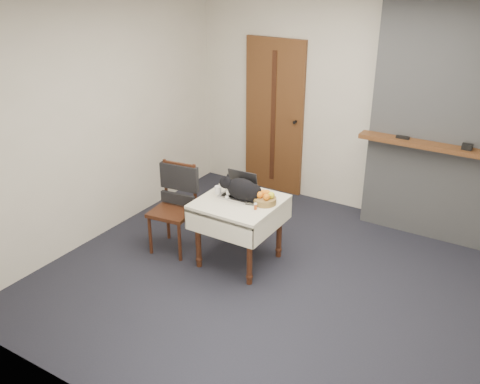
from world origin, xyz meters
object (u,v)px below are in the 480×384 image
at_px(cat, 243,190).
at_px(pill_bottle, 255,206).
at_px(door, 274,117).
at_px(laptop, 239,190).
at_px(cream_jar, 218,190).
at_px(fruit_basket, 265,199).
at_px(side_table, 239,211).
at_px(chair, 176,195).

relative_size(cat, pill_bottle, 8.15).
distance_m(door, laptop, 1.82).
bearing_deg(pill_bottle, cream_jar, 166.90).
relative_size(door, fruit_basket, 8.93).
relative_size(side_table, laptop, 2.32).
bearing_deg(door, cream_jar, -79.44).
xyz_separation_m(side_table, chair, (-0.75, -0.06, 0.02)).
height_order(pill_bottle, fruit_basket, fruit_basket).
height_order(door, fruit_basket, door).
distance_m(laptop, pill_bottle, 0.36).
relative_size(pill_bottle, chair, 0.07).
relative_size(pill_bottle, fruit_basket, 0.29).
relative_size(cream_jar, chair, 0.08).
relative_size(side_table, pill_bottle, 11.95).
xyz_separation_m(laptop, pill_bottle, (0.31, -0.19, -0.03)).
relative_size(laptop, cream_jar, 4.24).
height_order(door, cat, door).
bearing_deg(laptop, door, 105.01).
height_order(pill_bottle, chair, chair).
bearing_deg(side_table, fruit_basket, 16.24).
distance_m(door, cream_jar, 1.85).
height_order(side_table, fruit_basket, fruit_basket).
bearing_deg(fruit_basket, laptop, 174.43).
distance_m(fruit_basket, chair, 1.02).
bearing_deg(pill_bottle, chair, 178.23).
bearing_deg(pill_bottle, side_table, 159.02).
relative_size(door, side_table, 2.56).
distance_m(side_table, pill_bottle, 0.29).
distance_m(laptop, cream_jar, 0.22).
xyz_separation_m(door, cat, (0.63, -1.80, -0.19)).
height_order(laptop, cream_jar, laptop).
height_order(side_table, chair, chair).
xyz_separation_m(cat, pill_bottle, (0.21, -0.12, -0.07)).
height_order(cream_jar, chair, chair).
height_order(cat, chair, cat).
bearing_deg(fruit_basket, side_table, -163.76).
xyz_separation_m(cat, cream_jar, (-0.29, -0.01, -0.07)).
height_order(door, laptop, door).
xyz_separation_m(door, pill_bottle, (0.84, -1.92, -0.27)).
relative_size(laptop, fruit_basket, 1.50).
bearing_deg(side_table, chair, -175.37).
xyz_separation_m(cat, chair, (-0.77, -0.09, -0.20)).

